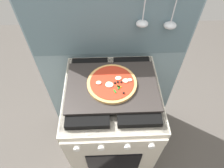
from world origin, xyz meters
TOP-DOWN VIEW (x-y plane):
  - ground_plane at (0.00, 0.00)m, footprint 4.00×4.00m
  - kitchen_backsplash at (0.00, 0.33)m, footprint 1.10×0.09m
  - stove at (-0.00, -0.00)m, footprint 0.60×0.64m
  - baking_tray at (0.00, 0.00)m, footprint 0.54×0.38m
  - pizza_left at (0.01, 0.01)m, footprint 0.29×0.29m

SIDE VIEW (x-z plane):
  - ground_plane at x=0.00m, z-range 0.00..0.00m
  - stove at x=0.00m, z-range 0.00..0.90m
  - kitchen_backsplash at x=0.00m, z-range 0.01..1.56m
  - baking_tray at x=0.00m, z-range 0.90..0.92m
  - pizza_left at x=0.01m, z-range 0.91..0.94m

